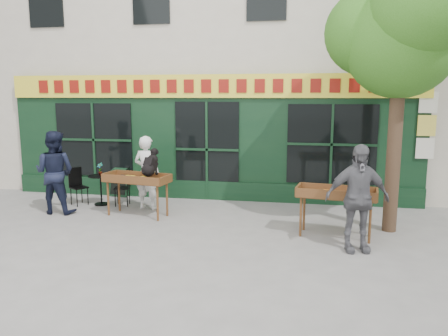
{
  "coord_description": "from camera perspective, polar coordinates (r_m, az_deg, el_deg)",
  "views": [
    {
      "loc": [
        2.5,
        -8.87,
        2.77
      ],
      "look_at": [
        0.79,
        0.5,
        1.18
      ],
      "focal_mm": 35.0,
      "sensor_mm": 36.0,
      "label": 1
    }
  ],
  "objects": [
    {
      "name": "book_cart_center",
      "position": [
        10.23,
        -11.31,
        -1.67
      ],
      "size": [
        1.59,
        0.88,
        0.99
      ],
      "rotation": [
        0.0,
        0.0,
        -0.18
      ],
      "color": "#5B331A",
      "rests_on": "ground"
    },
    {
      "name": "building",
      "position": [
        15.21,
        0.83,
        17.84
      ],
      "size": [
        14.0,
        7.26,
        10.0
      ],
      "color": "beige",
      "rests_on": "ground"
    },
    {
      "name": "man_left",
      "position": [
        11.0,
        -21.24,
        -0.53
      ],
      "size": [
        0.98,
        0.77,
        1.96
      ],
      "primitive_type": "imported",
      "rotation": [
        0.0,
        0.0,
        3.18
      ],
      "color": "black",
      "rests_on": "ground"
    },
    {
      "name": "man_right",
      "position": [
        8.1,
        16.99,
        -3.79
      ],
      "size": [
        1.21,
        0.69,
        1.93
      ],
      "primitive_type": "imported",
      "rotation": [
        0.0,
        0.0,
        0.2
      ],
      "color": "#55555A",
      "rests_on": "ground"
    },
    {
      "name": "dog",
      "position": [
        9.98,
        -9.63,
        0.83
      ],
      "size": [
        0.44,
        0.65,
        0.6
      ],
      "primitive_type": null,
      "rotation": [
        0.0,
        0.0,
        -0.18
      ],
      "color": "black",
      "rests_on": "book_cart_center"
    },
    {
      "name": "ground",
      "position": [
        9.63,
        -5.2,
        -7.27
      ],
      "size": [
        80.0,
        80.0,
        0.0
      ],
      "primitive_type": "plane",
      "color": "slate",
      "rests_on": "ground"
    },
    {
      "name": "bistro_chair_right",
      "position": [
        11.31,
        -12.75,
        -2.01
      ],
      "size": [
        0.43,
        0.43,
        0.95
      ],
      "rotation": [
        0.0,
        0.0,
        -1.36
      ],
      "color": "black",
      "rests_on": "ground"
    },
    {
      "name": "bistro_table",
      "position": [
        11.51,
        -15.8,
        -2.01
      ],
      "size": [
        0.6,
        0.6,
        0.76
      ],
      "color": "black",
      "rests_on": "ground"
    },
    {
      "name": "bistro_chair_left",
      "position": [
        11.75,
        -18.65,
        -1.85
      ],
      "size": [
        0.5,
        0.5,
        0.95
      ],
      "rotation": [
        0.0,
        0.0,
        1.0
      ],
      "color": "black",
      "rests_on": "ground"
    },
    {
      "name": "chalkboard",
      "position": [
        12.36,
        -13.6,
        -1.82
      ],
      "size": [
        0.58,
        0.27,
        0.79
      ],
      "rotation": [
        0.0,
        0.0,
        -0.15
      ],
      "color": "black",
      "rests_on": "ground"
    },
    {
      "name": "book_cart_right",
      "position": [
        8.83,
        14.47,
        -3.55
      ],
      "size": [
        1.58,
        0.83,
        0.99
      ],
      "rotation": [
        0.0,
        0.0,
        -0.15
      ],
      "color": "#5B331A",
      "rests_on": "ground"
    },
    {
      "name": "potted_plant",
      "position": [
        11.45,
        -15.89,
        -0.13
      ],
      "size": [
        0.2,
        0.16,
        0.32
      ],
      "primitive_type": "imported",
      "rotation": [
        0.0,
        0.0,
        -0.31
      ],
      "color": "gray",
      "rests_on": "bistro_table"
    },
    {
      "name": "street_tree",
      "position": [
        9.5,
        22.41,
        16.9
      ],
      "size": [
        3.05,
        2.9,
        5.6
      ],
      "color": "#382619",
      "rests_on": "ground"
    },
    {
      "name": "woman",
      "position": [
        10.81,
        -10.06,
        -0.59
      ],
      "size": [
        0.73,
        0.54,
        1.81
      ],
      "primitive_type": "imported",
      "rotation": [
        0.0,
        0.0,
        2.96
      ],
      "color": "white",
      "rests_on": "ground"
    }
  ]
}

